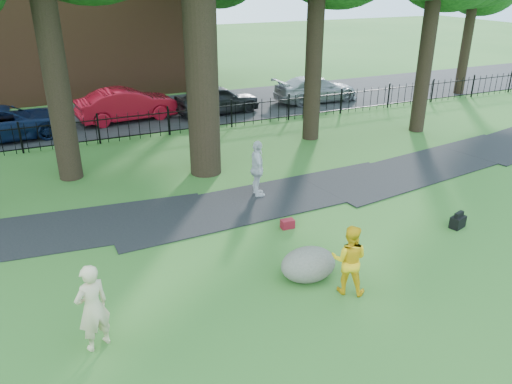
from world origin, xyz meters
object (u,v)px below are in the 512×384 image
woman (93,307)px  red_sedan (127,105)px  boulder (308,262)px  man (349,260)px

woman → red_sedan: 16.45m
woman → boulder: (4.91, 0.43, -0.51)m
boulder → red_sedan: size_ratio=0.29×
woman → red_sedan: bearing=-126.8°
woman → man: woman is taller
boulder → man: bearing=-59.6°
woman → man: bearing=151.6°
woman → man: 5.44m
boulder → red_sedan: 15.64m
boulder → red_sedan: (-1.17, 15.59, 0.39)m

